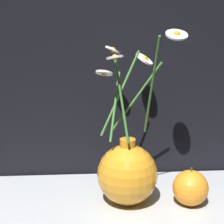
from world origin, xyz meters
name	(u,v)px	position (x,y,z in m)	size (l,w,h in m)	color
ground_plane	(105,209)	(0.00, 0.00, 0.00)	(6.00, 6.00, 0.00)	black
shelf	(105,206)	(0.00, 0.00, 0.01)	(0.87, 0.33, 0.01)	#B2B7BC
vase_with_flowers	(128,171)	(0.05, 0.01, 0.08)	(0.20, 0.19, 0.37)	orange
orange_fruit	(191,188)	(0.18, -0.01, 0.05)	(0.08, 0.08, 0.08)	orange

